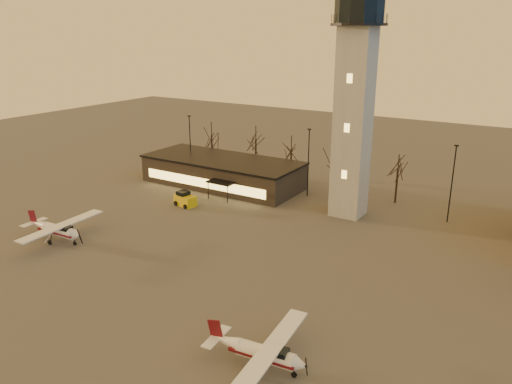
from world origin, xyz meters
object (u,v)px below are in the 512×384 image
control_tower (355,91)px  service_cart (185,200)px  terminal (222,172)px  cessna_front (267,357)px  cessna_rear (61,233)px

control_tower → service_cart: size_ratio=9.43×
control_tower → terminal: size_ratio=1.28×
terminal → cessna_front: terminal is taller
terminal → control_tower: bearing=-5.1°
control_tower → service_cart: (-20.75, -8.83, -15.56)m
cessna_front → cessna_rear: (-32.19, 7.12, 0.07)m
terminal → cessna_front: size_ratio=2.38×
control_tower → cessna_rear: control_tower is taller
terminal → service_cart: bearing=-83.5°
control_tower → cessna_front: (7.27, -33.41, -15.32)m
terminal → cessna_rear: terminal is taller
cessna_rear → service_cart: size_ratio=3.28×
control_tower → service_cart: control_tower is taller
control_tower → terminal: 26.24m
terminal → cessna_front: 45.94m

